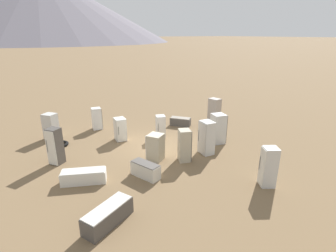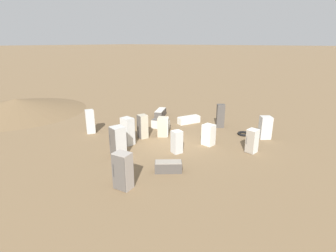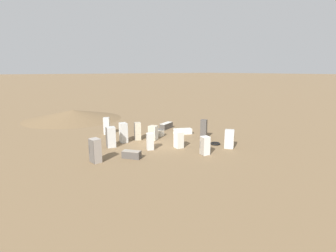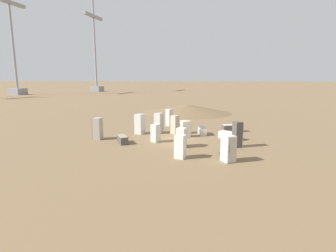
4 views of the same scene
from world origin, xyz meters
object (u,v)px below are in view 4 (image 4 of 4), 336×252
power_pylon_1 (15,61)px  discarded_fridge_0 (202,131)px  discarded_fridge_2 (156,133)px  discarded_fridge_3 (180,147)px  scrap_tire (226,153)px  discarded_fridge_14 (229,149)px  discarded_fridge_5 (159,123)px  discarded_fridge_9 (185,129)px  discarded_fridge_11 (182,137)px  discarded_fridge_6 (237,134)px  discarded_fridge_10 (175,125)px  discarded_fridge_13 (169,118)px  discarded_fridge_1 (233,128)px  discarded_fridge_7 (140,124)px  discarded_fridge_4 (230,135)px  discarded_fridge_12 (123,139)px  power_pylon_0 (96,64)px  discarded_fridge_8 (98,129)px

power_pylon_1 → discarded_fridge_0: (45.02, 65.55, -10.20)m
discarded_fridge_2 → discarded_fridge_3: discarded_fridge_3 is taller
discarded_fridge_3 → scrap_tire: size_ratio=1.69×
discarded_fridge_14 → scrap_tire: (-1.48, -0.19, -0.73)m
discarded_fridge_0 → discarded_fridge_14: (7.44, 2.67, 0.46)m
discarded_fridge_5 → scrap_tire: size_ratio=2.09×
discarded_fridge_5 → discarded_fridge_9: discarded_fridge_5 is taller
discarded_fridge_9 → discarded_fridge_11: size_ratio=0.99×
discarded_fridge_0 → discarded_fridge_2: size_ratio=1.06×
discarded_fridge_5 → discarded_fridge_6: size_ratio=0.99×
discarded_fridge_5 → scrap_tire: 8.62m
discarded_fridge_0 → discarded_fridge_10: size_ratio=0.89×
scrap_tire → discarded_fridge_14: bearing=7.2°
discarded_fridge_5 → discarded_fridge_6: 7.89m
discarded_fridge_13 → scrap_tire: 11.60m
discarded_fridge_6 → discarded_fridge_10: 6.56m
discarded_fridge_0 → discarded_fridge_3: 7.58m
discarded_fridge_1 → discarded_fridge_7: discarded_fridge_7 is taller
discarded_fridge_2 → discarded_fridge_4: discarded_fridge_2 is taller
discarded_fridge_1 → discarded_fridge_12: bearing=105.9°
power_pylon_0 → discarded_fridge_2: 90.41m
discarded_fridge_2 → discarded_fridge_7: size_ratio=0.79×
discarded_fridge_7 → discarded_fridge_12: size_ratio=1.22×
power_pylon_1 → discarded_fridge_4: power_pylon_1 is taller
discarded_fridge_7 → discarded_fridge_5: bearing=-50.9°
power_pylon_0 → discarded_fridge_4: 91.55m
power_pylon_1 → discarded_fridge_0: size_ratio=22.19×
discarded_fridge_3 → discarded_fridge_6: discarded_fridge_6 is taller
discarded_fridge_0 → discarded_fridge_13: size_ratio=0.85×
discarded_fridge_3 → discarded_fridge_9: size_ratio=1.07×
discarded_fridge_5 → discarded_fridge_6: discarded_fridge_6 is taller
discarded_fridge_7 → discarded_fridge_13: discarded_fridge_7 is taller
discarded_fridge_3 → discarded_fridge_5: 8.08m
power_pylon_0 → discarded_fridge_8: (75.41, 44.45, -9.95)m
discarded_fridge_12 → discarded_fridge_3: bearing=-64.8°
scrap_tire → discarded_fridge_0: bearing=-157.4°
power_pylon_0 → discarded_fridge_5: 87.09m
discarded_fridge_0 → discarded_fridge_8: 9.21m
discarded_fridge_1 → discarded_fridge_5: 7.13m
discarded_fridge_8 → discarded_fridge_10: (-3.87, 5.68, -0.05)m
discarded_fridge_4 → discarded_fridge_9: size_ratio=1.44×
discarded_fridge_8 → discarded_fridge_11: 7.34m
discarded_fridge_8 → discarded_fridge_12: discarded_fridge_8 is taller
discarded_fridge_1 → discarded_fridge_13: size_ratio=1.13×
discarded_fridge_2 → discarded_fridge_5: (-3.45, -0.81, 0.21)m
discarded_fridge_7 → discarded_fridge_11: 6.00m
discarded_fridge_7 → scrap_tire: 9.48m
power_pylon_0 → discarded_fridge_12: power_pylon_0 is taller
discarded_fridge_5 → discarded_fridge_10: discarded_fridge_5 is taller
discarded_fridge_9 → discarded_fridge_13: discarded_fridge_13 is taller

